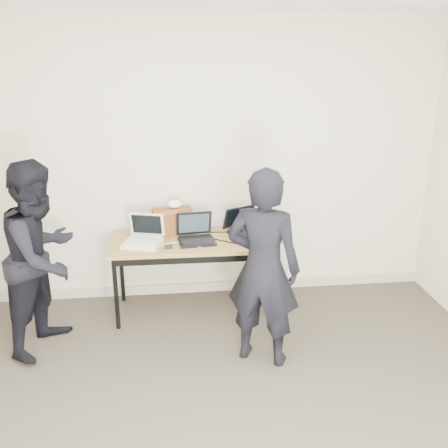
{
  "coord_description": "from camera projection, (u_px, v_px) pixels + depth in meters",
  "views": [
    {
      "loc": [
        -0.34,
        -2.42,
        2.36
      ],
      "look_at": [
        0.1,
        1.6,
        0.95
      ],
      "focal_mm": 40.0,
      "sensor_mm": 36.0,
      "label": 1
    }
  ],
  "objects": [
    {
      "name": "leather_satchel",
      "position": [
        172.0,
        220.0,
        4.71
      ],
      "size": [
        0.38,
        0.23,
        0.25
      ],
      "rotation": [
        0.0,
        0.0,
        0.16
      ],
      "color": "brown",
      "rests_on": "desk"
    },
    {
      "name": "cables",
      "position": [
        197.0,
        240.0,
        4.55
      ],
      "size": [
        1.14,
        0.41,
        0.01
      ],
      "rotation": [
        0.0,
        0.0,
        -0.17
      ],
      "color": "black",
      "rests_on": "desk"
    },
    {
      "name": "person_observer",
      "position": [
        42.0,
        257.0,
        4.0
      ],
      "size": [
        0.85,
        0.94,
        1.59
      ],
      "primitive_type": "imported",
      "rotation": [
        0.0,
        0.0,
        1.19
      ],
      "color": "black",
      "rests_on": "ground"
    },
    {
      "name": "room",
      "position": [
        238.0,
        252.0,
        2.64
      ],
      "size": [
        4.6,
        4.6,
        2.8
      ],
      "color": "#3F392F",
      "rests_on": "ground"
    },
    {
      "name": "equipment_box",
      "position": [
        257.0,
        223.0,
        4.77
      ],
      "size": [
        0.31,
        0.27,
        0.16
      ],
      "primitive_type": "cube",
      "rotation": [
        0.0,
        0.0,
        -0.13
      ],
      "color": "black",
      "rests_on": "desk"
    },
    {
      "name": "laptop_center",
      "position": [
        196.0,
        235.0,
        4.53
      ],
      "size": [
        0.35,
        0.34,
        0.25
      ],
      "rotation": [
        0.0,
        0.0,
        0.1
      ],
      "color": "black",
      "rests_on": "desk"
    },
    {
      "name": "desk",
      "position": [
        193.0,
        246.0,
        4.57
      ],
      "size": [
        1.51,
        0.66,
        0.72
      ],
      "rotation": [
        0.0,
        0.0,
        -0.01
      ],
      "color": "olive",
      "rests_on": "ground"
    },
    {
      "name": "laptop_right",
      "position": [
        244.0,
        227.0,
        4.75
      ],
      "size": [
        0.42,
        0.41,
        0.23
      ],
      "rotation": [
        0.0,
        0.0,
        0.43
      ],
      "color": "black",
      "rests_on": "desk"
    },
    {
      "name": "laptop_beige",
      "position": [
        144.0,
        238.0,
        4.46
      ],
      "size": [
        0.39,
        0.38,
        0.26
      ],
      "rotation": [
        0.0,
        0.0,
        -0.27
      ],
      "color": "beige",
      "rests_on": "desk"
    },
    {
      "name": "person_typist",
      "position": [
        263.0,
        268.0,
        3.8
      ],
      "size": [
        0.68,
        0.59,
        1.58
      ],
      "primitive_type": "imported",
      "rotation": [
        0.0,
        0.0,
        2.71
      ],
      "color": "black",
      "rests_on": "ground"
    },
    {
      "name": "tissue",
      "position": [
        175.0,
        204.0,
        4.66
      ],
      "size": [
        0.15,
        0.12,
        0.08
      ],
      "primitive_type": "ellipsoid",
      "rotation": [
        0.0,
        0.0,
        0.17
      ],
      "color": "white",
      "rests_on": "leather_satchel"
    },
    {
      "name": "baseboard",
      "position": [
        208.0,
        287.0,
        5.16
      ],
      "size": [
        4.5,
        0.03,
        0.1
      ],
      "primitive_type": "cube",
      "color": "#B1A793",
      "rests_on": "ground"
    },
    {
      "name": "power_brick",
      "position": [
        168.0,
        247.0,
        4.37
      ],
      "size": [
        0.08,
        0.05,
        0.03
      ],
      "primitive_type": "cube",
      "rotation": [
        0.0,
        0.0,
        0.03
      ],
      "color": "black",
      "rests_on": "desk"
    }
  ]
}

